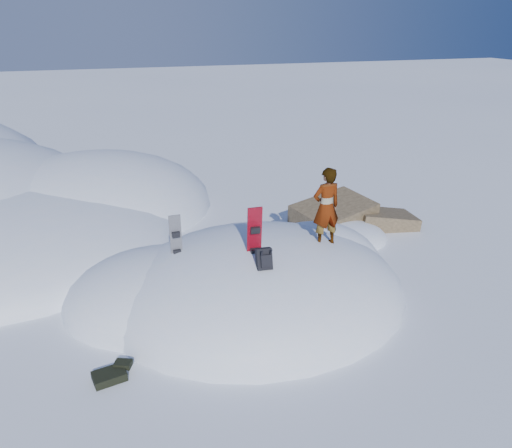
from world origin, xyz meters
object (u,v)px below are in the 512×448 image
object	(u,v)px
snowboard_red	(254,243)
backpack	(264,259)
snowboard_dark	(176,245)
person	(326,207)

from	to	relation	value
snowboard_red	backpack	world-z (taller)	snowboard_red
snowboard_dark	backpack	bearing A→B (deg)	-47.33
snowboard_dark	backpack	xyz separation A→B (m)	(1.54, -1.53, 0.14)
person	snowboard_dark	bearing A→B (deg)	-16.88
snowboard_red	snowboard_dark	xyz separation A→B (m)	(-1.53, 0.91, -0.23)
snowboard_dark	person	bearing A→B (deg)	-13.82
snowboard_red	backpack	distance (m)	0.63
snowboard_red	person	distance (m)	1.86
backpack	snowboard_dark	bearing A→B (deg)	140.65
snowboard_dark	snowboard_red	bearing A→B (deg)	-33.24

